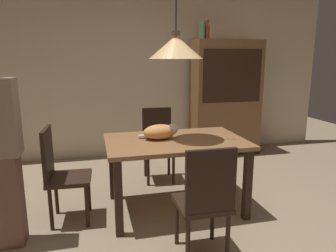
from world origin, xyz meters
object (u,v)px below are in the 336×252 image
(chair_left_side, at_px, (60,171))
(hutch_bookcase, at_px, (226,100))
(book_red_tall, at_px, (205,30))
(book_yellow_short, at_px, (208,33))
(chair_far_back, at_px, (158,141))
(dining_table, at_px, (175,149))
(book_green_slim, at_px, (202,31))
(chair_near_front, at_px, (205,198))
(pendant_lamp, at_px, (176,47))
(cat_sleeping, at_px, (161,132))

(chair_left_side, relative_size, hutch_bookcase, 0.50)
(book_red_tall, xyz_separation_m, book_yellow_short, (0.06, 0.00, -0.05))
(chair_far_back, xyz_separation_m, book_red_tall, (0.94, 0.87, 1.48))
(dining_table, height_order, book_green_slim, book_green_slim)
(book_red_tall, relative_size, book_yellow_short, 1.40)
(chair_far_back, bearing_deg, hutch_bookcase, 33.13)
(chair_near_front, relative_size, pendant_lamp, 0.72)
(chair_left_side, distance_m, hutch_bookcase, 3.03)
(chair_far_back, bearing_deg, book_yellow_short, 41.06)
(chair_near_front, distance_m, pendant_lamp, 1.45)
(dining_table, distance_m, book_green_slim, 2.37)
(book_yellow_short, bearing_deg, book_green_slim, 180.00)
(chair_far_back, bearing_deg, chair_near_front, -90.19)
(chair_far_back, height_order, pendant_lamp, pendant_lamp)
(chair_left_side, bearing_deg, cat_sleeping, 3.18)
(dining_table, relative_size, chair_left_side, 1.51)
(hutch_bookcase, distance_m, book_green_slim, 1.17)
(dining_table, xyz_separation_m, book_yellow_short, (1.00, 1.74, 1.29))
(pendant_lamp, bearing_deg, hutch_bookcase, 52.67)
(dining_table, relative_size, book_green_slim, 5.38)
(chair_near_front, relative_size, hutch_bookcase, 0.50)
(dining_table, distance_m, cat_sleeping, 0.23)
(chair_far_back, height_order, cat_sleeping, chair_far_back)
(dining_table, bearing_deg, cat_sleeping, 157.01)
(chair_near_front, xyz_separation_m, chair_left_side, (-1.13, 0.88, 0.00))
(dining_table, bearing_deg, book_red_tall, 61.63)
(pendant_lamp, bearing_deg, cat_sleeping, 157.01)
(chair_near_front, relative_size, book_green_slim, 3.58)
(chair_near_front, relative_size, chair_far_back, 1.00)
(chair_near_front, bearing_deg, book_green_slim, 71.18)
(dining_table, xyz_separation_m, hutch_bookcase, (1.33, 1.74, 0.24))
(chair_left_side, bearing_deg, dining_table, -0.19)
(chair_far_back, xyz_separation_m, cat_sleeping, (-0.14, -0.82, 0.32))
(chair_far_back, distance_m, chair_left_side, 1.43)
(cat_sleeping, xyz_separation_m, hutch_bookcase, (1.47, 1.68, 0.06))
(pendant_lamp, bearing_deg, chair_near_front, -90.07)
(dining_table, distance_m, chair_near_front, 0.89)
(book_green_slim, height_order, book_yellow_short, book_green_slim)
(chair_left_side, relative_size, book_red_tall, 3.32)
(dining_table, distance_m, book_yellow_short, 2.39)
(chair_near_front, height_order, book_red_tall, book_red_tall)
(book_green_slim, xyz_separation_m, book_yellow_short, (0.11, 0.00, -0.04))
(book_yellow_short, bearing_deg, pendant_lamp, -119.80)
(chair_near_front, height_order, hutch_bookcase, hutch_bookcase)
(cat_sleeping, xyz_separation_m, pendant_lamp, (0.14, -0.06, 0.84))
(dining_table, height_order, chair_far_back, chair_far_back)
(cat_sleeping, distance_m, pendant_lamp, 0.85)
(hutch_bookcase, bearing_deg, dining_table, -127.33)
(chair_left_side, relative_size, pendant_lamp, 0.72)
(dining_table, distance_m, chair_far_back, 0.89)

